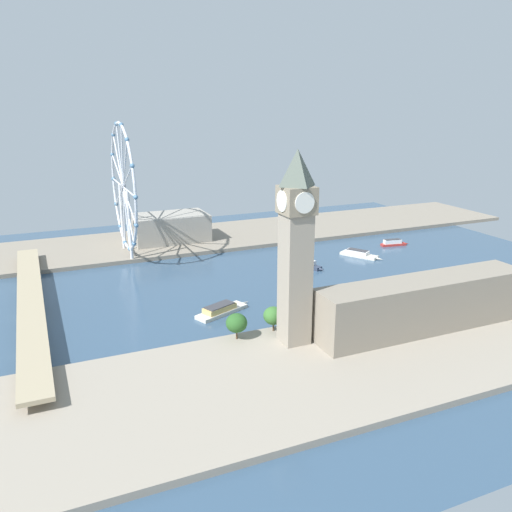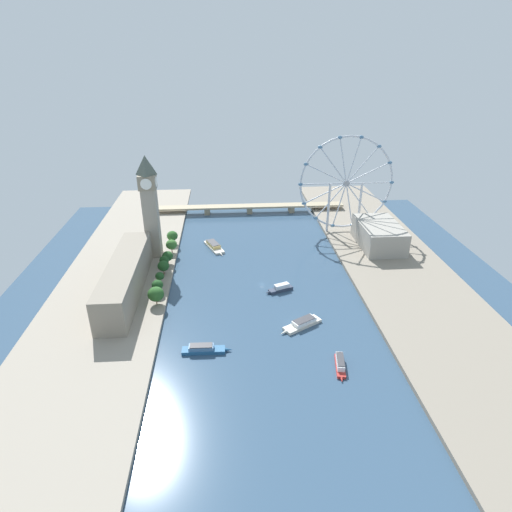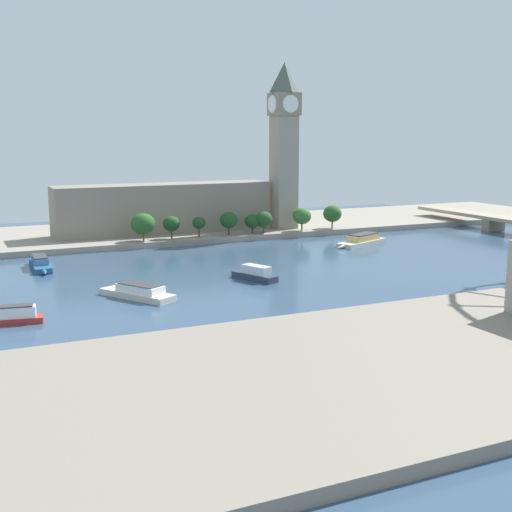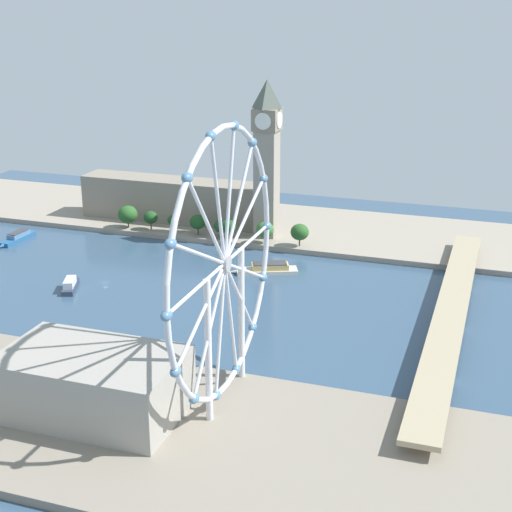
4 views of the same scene
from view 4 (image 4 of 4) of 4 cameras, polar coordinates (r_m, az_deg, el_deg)
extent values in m
plane|color=#334C66|center=(390.94, -11.34, -1.98)|extent=(407.79, 407.79, 0.00)
cube|color=gray|center=(491.07, -4.52, 2.92)|extent=(90.00, 520.00, 3.00)
cube|color=gray|center=(439.97, 0.81, 5.47)|extent=(12.36, 12.36, 62.53)
cube|color=gray|center=(432.61, 0.84, 10.29)|extent=(14.34, 14.34, 12.32)
pyramid|color=#4C564C|center=(430.62, 0.84, 12.16)|extent=(12.98, 12.98, 16.22)
cylinder|color=white|center=(430.41, 1.79, 10.24)|extent=(9.39, 0.50, 9.39)
cylinder|color=white|center=(434.92, -0.11, 10.34)|extent=(9.39, 0.50, 9.39)
cylinder|color=white|center=(425.64, 0.52, 10.14)|extent=(0.50, 9.39, 9.39)
cylinder|color=white|center=(439.58, 1.14, 10.43)|extent=(0.50, 9.39, 9.39)
cube|color=gray|center=(479.27, -6.35, 4.26)|extent=(22.00, 116.96, 26.24)
cylinder|color=#513823|center=(469.13, -9.62, 2.35)|extent=(0.80, 0.80, 3.73)
ellipsoid|color=#285623|center=(467.28, -9.67, 3.13)|extent=(11.94, 11.94, 10.74)
cylinder|color=#513823|center=(463.09, -7.94, 2.25)|extent=(0.80, 0.80, 4.24)
ellipsoid|color=#1E471E|center=(461.51, -7.97, 2.91)|extent=(8.65, 8.65, 7.79)
cylinder|color=#513823|center=(456.95, -6.25, 2.11)|extent=(0.80, 0.80, 4.53)
ellipsoid|color=#1E471E|center=(455.50, -6.27, 2.72)|extent=(7.00, 7.00, 6.30)
cylinder|color=#513823|center=(449.75, -4.41, 1.86)|extent=(0.80, 0.80, 4.19)
ellipsoid|color=#1E471E|center=(448.03, -4.42, 2.58)|extent=(9.54, 9.54, 8.59)
cylinder|color=#513823|center=(445.74, -2.67, 1.67)|extent=(0.80, 0.80, 3.16)
ellipsoid|color=#1E471E|center=(444.30, -2.68, 2.27)|extent=(8.23, 8.23, 7.41)
cylinder|color=#513823|center=(441.61, -2.10, 1.55)|extent=(0.80, 0.80, 3.75)
ellipsoid|color=#1E471E|center=(439.93, -2.11, 2.25)|extent=(9.41, 9.41, 8.47)
cylinder|color=#513823|center=(433.37, 0.68, 1.24)|extent=(0.80, 0.80, 4.14)
ellipsoid|color=#386B2D|center=(431.52, 0.69, 2.01)|extent=(10.14, 10.14, 9.13)
cylinder|color=#513823|center=(429.06, 3.31, 1.02)|extent=(0.80, 0.80, 4.18)
ellipsoid|color=#285623|center=(427.15, 3.32, 1.82)|extent=(10.40, 10.40, 9.36)
torus|color=silver|center=(252.62, -2.38, -0.56)|extent=(93.47, 2.00, 93.47)
cylinder|color=#99999E|center=(252.62, -2.38, -0.56)|extent=(5.49, 3.00, 5.49)
cylinder|color=silver|center=(232.82, -4.40, -2.36)|extent=(45.74, 1.20, 1.20)
cylinder|color=silver|center=(231.33, -4.24, 0.12)|extent=(41.73, 1.20, 20.93)
cylinder|color=silver|center=(234.45, -3.69, 2.44)|extent=(29.45, 1.20, 36.51)
cylinder|color=silver|center=(241.40, -2.88, 4.04)|extent=(11.35, 1.20, 44.86)
cylinder|color=silver|center=(250.57, -2.03, 4.62)|extent=(11.35, 1.20, 44.86)
cylinder|color=silver|center=(260.01, -1.30, 4.16)|extent=(29.45, 1.20, 36.51)
cylinder|color=silver|center=(267.91, -0.83, 2.85)|extent=(41.73, 1.20, 20.93)
cylinder|color=silver|center=(272.90, -0.66, 0.98)|extent=(45.74, 1.20, 1.20)
cylinder|color=silver|center=(274.16, -0.81, -1.13)|extent=(41.73, 1.20, 20.93)
cylinder|color=silver|center=(271.50, -1.25, -3.15)|extent=(29.45, 1.20, 36.51)
cylinder|color=silver|center=(265.34, -1.92, -4.74)|extent=(11.35, 1.20, 44.86)
cylinder|color=silver|center=(256.70, -2.72, -5.61)|extent=(11.35, 1.20, 44.86)
cylinder|color=silver|center=(247.13, -3.51, -5.53)|extent=(29.45, 1.20, 36.51)
cylinder|color=silver|center=(238.55, -4.12, -4.39)|extent=(41.73, 1.20, 20.93)
ellipsoid|color=teal|center=(213.64, -6.79, -4.49)|extent=(4.80, 3.20, 3.20)
ellipsoid|color=teal|center=(210.38, -6.47, 0.93)|extent=(4.80, 3.20, 3.20)
ellipsoid|color=teal|center=(217.17, -5.22, 5.92)|extent=(4.80, 3.20, 3.20)
ellipsoid|color=teal|center=(231.91, -3.44, 9.05)|extent=(4.80, 3.20, 3.20)
ellipsoid|color=teal|center=(250.60, -1.67, 9.84)|extent=(4.80, 3.20, 3.20)
ellipsoid|color=teal|center=(269.14, -0.28, 8.59)|extent=(4.80, 3.20, 3.20)
ellipsoid|color=teal|center=(284.21, 0.56, 5.88)|extent=(4.80, 3.20, 3.20)
ellipsoid|color=teal|center=(293.56, 0.82, 2.30)|extent=(4.80, 3.20, 3.20)
ellipsoid|color=teal|center=(295.90, 0.53, -1.62)|extent=(4.80, 3.20, 3.20)
ellipsoid|color=teal|center=(290.95, -0.26, -5.39)|extent=(4.80, 3.20, 3.20)
ellipsoid|color=teal|center=(279.35, -1.50, -8.52)|extent=(4.80, 3.20, 3.20)
ellipsoid|color=teal|center=(262.71, -3.05, -10.47)|extent=(4.80, 3.20, 3.20)
ellipsoid|color=teal|center=(243.68, -4.70, -10.67)|extent=(4.80, 3.20, 3.20)
ellipsoid|color=teal|center=(225.92, -6.10, -8.67)|extent=(4.80, 3.20, 3.20)
cylinder|color=silver|center=(248.84, -3.63, -7.22)|extent=(2.40, 2.40, 50.42)
cylinder|color=silver|center=(275.88, -1.11, -4.42)|extent=(2.40, 2.40, 50.42)
cube|color=gray|center=(264.90, -12.27, -9.40)|extent=(36.26, 60.65, 21.84)
cube|color=tan|center=(340.33, 14.52, -4.07)|extent=(219.79, 13.59, 2.00)
cube|color=gray|center=(387.73, 15.09, -1.92)|extent=(6.00, 12.24, 6.86)
cube|color=gray|center=(342.06, 14.45, -4.75)|extent=(6.00, 12.24, 6.86)
cube|color=gray|center=(297.53, 13.61, -8.44)|extent=(6.00, 12.24, 6.86)
cube|color=#2D384C|center=(385.30, -13.84, -2.29)|extent=(20.39, 12.48, 2.50)
cone|color=#2D384C|center=(395.81, -13.56, -1.68)|extent=(4.23, 3.64, 2.50)
cube|color=silver|center=(383.36, -13.90, -1.94)|extent=(12.78, 8.74, 3.31)
cube|color=beige|center=(396.29, 0.84, -1.13)|extent=(20.82, 32.88, 2.05)
cone|color=beige|center=(395.21, -1.83, -1.20)|extent=(4.11, 6.07, 2.05)
cube|color=#DBB766|center=(395.57, 1.07, -0.79)|extent=(14.59, 20.75, 2.91)
cube|color=#38383D|center=(394.98, 1.07, -0.55)|extent=(13.51, 18.83, 0.55)
cube|color=#235684|center=(469.50, -17.56, 1.25)|extent=(27.33, 7.41, 2.40)
cone|color=#235684|center=(457.84, -18.74, 0.67)|extent=(4.95, 2.53, 2.40)
cube|color=teal|center=(469.82, -17.49, 1.58)|extent=(15.72, 6.04, 2.43)
cube|color=#38383D|center=(469.39, -17.51, 1.75)|extent=(14.16, 5.73, 0.56)
camera|label=1|loc=(610.62, 17.21, 16.05)|focal=36.72mm
camera|label=2|loc=(597.16, -38.69, 18.48)|focal=29.97mm
camera|label=3|loc=(324.70, -55.81, -4.38)|focal=47.36mm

